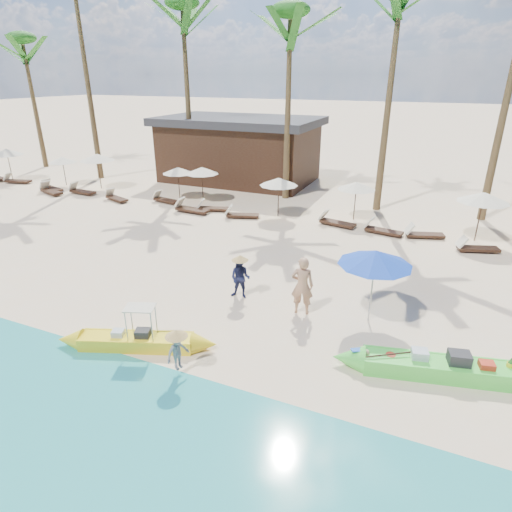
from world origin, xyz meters
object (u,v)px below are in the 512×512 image
at_px(green_canoe, 437,367).
at_px(tourist, 302,286).
at_px(blue_umbrella, 375,258).
at_px(yellow_canoe, 137,341).

relative_size(green_canoe, tourist, 2.99).
bearing_deg(green_canoe, blue_umbrella, 123.19).
bearing_deg(green_canoe, yellow_canoe, -177.86).
xyz_separation_m(green_canoe, blue_umbrella, (-2.03, 1.96, 1.85)).
xyz_separation_m(yellow_canoe, tourist, (3.57, 3.62, 0.74)).
bearing_deg(blue_umbrella, tourist, -169.70).
height_order(green_canoe, blue_umbrella, blue_umbrella).
bearing_deg(blue_umbrella, green_canoe, -44.04).
bearing_deg(tourist, blue_umbrella, 178.78).
xyz_separation_m(tourist, blue_umbrella, (2.04, 0.37, 1.15)).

